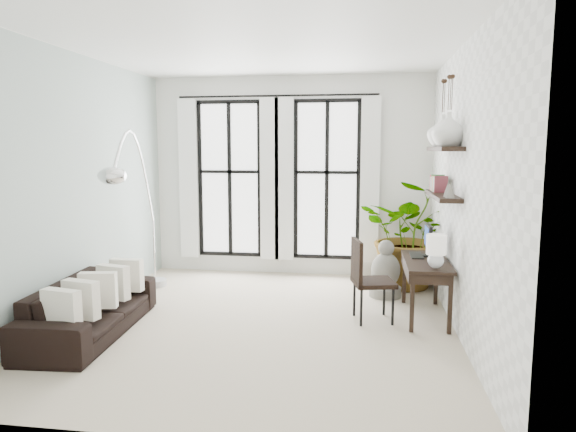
% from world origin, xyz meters
% --- Properties ---
extents(floor, '(5.00, 5.00, 0.00)m').
position_xyz_m(floor, '(0.00, 0.00, 0.00)').
color(floor, beige).
rests_on(floor, ground).
extents(ceiling, '(5.00, 5.00, 0.00)m').
position_xyz_m(ceiling, '(0.00, 0.00, 3.20)').
color(ceiling, white).
rests_on(ceiling, wall_back).
extents(wall_left, '(0.00, 5.00, 5.00)m').
position_xyz_m(wall_left, '(-2.25, 0.00, 1.60)').
color(wall_left, '#9BADA7').
rests_on(wall_left, floor).
extents(wall_right, '(0.00, 5.00, 5.00)m').
position_xyz_m(wall_right, '(2.25, 0.00, 1.60)').
color(wall_right, white).
rests_on(wall_right, floor).
extents(wall_back, '(4.50, 0.00, 4.50)m').
position_xyz_m(wall_back, '(0.00, 2.50, 1.60)').
color(wall_back, white).
rests_on(wall_back, floor).
extents(windows, '(3.26, 0.13, 2.65)m').
position_xyz_m(windows, '(-0.20, 2.43, 1.56)').
color(windows, white).
rests_on(windows, wall_back).
extents(wall_shelves, '(0.25, 1.30, 0.60)m').
position_xyz_m(wall_shelves, '(2.11, 0.53, 1.73)').
color(wall_shelves, black).
rests_on(wall_shelves, wall_right).
extents(sofa, '(0.92, 2.07, 0.59)m').
position_xyz_m(sofa, '(-1.80, -0.61, 0.30)').
color(sofa, black).
rests_on(sofa, floor).
extents(throw_pillows, '(0.40, 1.52, 0.40)m').
position_xyz_m(throw_pillows, '(-1.70, -0.61, 0.50)').
color(throw_pillows, white).
rests_on(throw_pillows, sofa).
extents(plant, '(1.60, 1.44, 1.60)m').
position_xyz_m(plant, '(1.90, 1.89, 0.80)').
color(plant, '#2D7228').
rests_on(plant, floor).
extents(desk, '(0.51, 1.21, 1.11)m').
position_xyz_m(desk, '(1.95, 0.43, 0.68)').
color(desk, black).
rests_on(desk, floor).
extents(desk_chair, '(0.56, 0.56, 0.99)m').
position_xyz_m(desk_chair, '(1.23, 0.27, 0.56)').
color(desk_chair, black).
rests_on(desk_chair, floor).
extents(arc_lamp, '(0.72, 2.28, 2.29)m').
position_xyz_m(arc_lamp, '(-1.70, 0.41, 1.78)').
color(arc_lamp, silver).
rests_on(arc_lamp, floor).
extents(buddha, '(0.44, 0.44, 0.80)m').
position_xyz_m(buddha, '(1.51, 1.34, 0.34)').
color(buddha, gray).
rests_on(buddha, floor).
extents(vase_a, '(0.37, 0.37, 0.38)m').
position_xyz_m(vase_a, '(2.11, 0.24, 2.27)').
color(vase_a, white).
rests_on(vase_a, shelf_upper).
extents(vase_b, '(0.37, 0.37, 0.38)m').
position_xyz_m(vase_b, '(2.11, 0.64, 2.27)').
color(vase_b, white).
rests_on(vase_b, shelf_upper).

